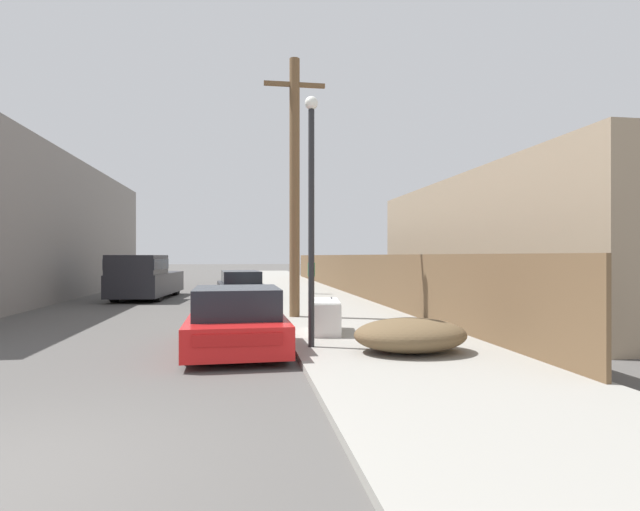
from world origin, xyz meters
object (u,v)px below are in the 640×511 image
object	(u,v)px
pickup_truck	(144,277)
utility_pole	(295,184)
parked_sports_car_red	(237,321)
car_parked_mid	(240,287)
brush_pile	(410,335)
pedestrian	(311,275)
discarded_fridge	(324,316)
street_lamp	(311,202)

from	to	relation	value
pickup_truck	utility_pole	xyz separation A→B (m)	(5.76, -8.11, 3.06)
parked_sports_car_red	car_parked_mid	bearing A→B (deg)	88.35
brush_pile	car_parked_mid	bearing A→B (deg)	105.08
car_parked_mid	pedestrian	bearing A→B (deg)	32.14
car_parked_mid	pickup_truck	xyz separation A→B (m)	(-4.16, 2.01, 0.35)
car_parked_mid	utility_pole	bearing A→B (deg)	-80.14
utility_pole	discarded_fridge	bearing A→B (deg)	-83.34
brush_pile	parked_sports_car_red	bearing A→B (deg)	157.13
pickup_truck	discarded_fridge	bearing A→B (deg)	123.24
pedestrian	street_lamp	bearing A→B (deg)	-97.82
utility_pole	street_lamp	world-z (taller)	utility_pole
street_lamp	parked_sports_car_red	bearing A→B (deg)	159.46
utility_pole	brush_pile	world-z (taller)	utility_pole
parked_sports_car_red	brush_pile	distance (m)	3.48
car_parked_mid	brush_pile	world-z (taller)	car_parked_mid
parked_sports_car_red	car_parked_mid	distance (m)	10.44
discarded_fridge	pickup_truck	size ratio (longest dim) A/B	0.30
street_lamp	discarded_fridge	bearing A→B (deg)	73.12
pickup_truck	pedestrian	bearing A→B (deg)	-171.87
utility_pole	pickup_truck	bearing A→B (deg)	125.40
utility_pole	street_lamp	bearing A→B (deg)	-92.02
discarded_fridge	brush_pile	xyz separation A→B (m)	(1.21, -2.58, -0.06)
brush_pile	pedestrian	bearing A→B (deg)	89.59
utility_pole	street_lamp	distance (m)	5.01
discarded_fridge	brush_pile	distance (m)	2.85
brush_pile	discarded_fridge	bearing A→B (deg)	115.17
discarded_fridge	car_parked_mid	xyz separation A→B (m)	(-1.97, 9.22, 0.11)
brush_pile	pedestrian	xyz separation A→B (m)	(0.10, 14.26, 0.56)
pickup_truck	street_lamp	distance (m)	14.29
parked_sports_car_red	street_lamp	distance (m)	2.85
discarded_fridge	utility_pole	distance (m)	4.72
pickup_truck	pedestrian	xyz separation A→B (m)	(7.44, 0.46, 0.04)
street_lamp	brush_pile	size ratio (longest dim) A/B	2.32
pickup_truck	car_parked_mid	bearing A→B (deg)	158.79
pickup_truck	pedestrian	size ratio (longest dim) A/B	3.38
parked_sports_car_red	street_lamp	size ratio (longest dim) A/B	0.85
car_parked_mid	utility_pole	xyz separation A→B (m)	(1.60, -6.10, 3.41)
pedestrian	utility_pole	bearing A→B (deg)	-101.07
discarded_fridge	pedestrian	xyz separation A→B (m)	(1.31, 11.69, 0.50)
brush_pile	street_lamp	bearing A→B (deg)	155.25
discarded_fridge	pickup_truck	distance (m)	12.80
street_lamp	pedestrian	bearing A→B (deg)	82.18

